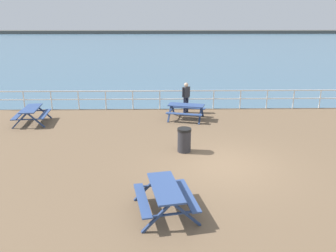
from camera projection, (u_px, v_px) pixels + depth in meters
ground_plane at (224, 168)px, 12.09m from camera, size 30.00×24.00×0.20m
sea_band at (173, 45)px, 62.20m from camera, size 142.00×90.00×0.01m
distant_shoreline at (168, 33)px, 103.07m from camera, size 142.00×6.00×1.80m
seaward_railing at (200, 96)px, 19.20m from camera, size 23.07×0.07×1.08m
picnic_table_near_left at (186, 108)px, 17.26m from camera, size 2.12×1.91×0.80m
picnic_table_near_right at (31, 112)px, 16.64m from camera, size 1.70×1.94×0.80m
picnic_table_mid_centre at (165, 193)px, 9.01m from camera, size 1.82×2.05×0.80m
visitor at (186, 96)px, 18.37m from camera, size 0.46×0.37×1.66m
litter_bin at (184, 140)px, 13.16m from camera, size 0.55×0.55×0.95m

